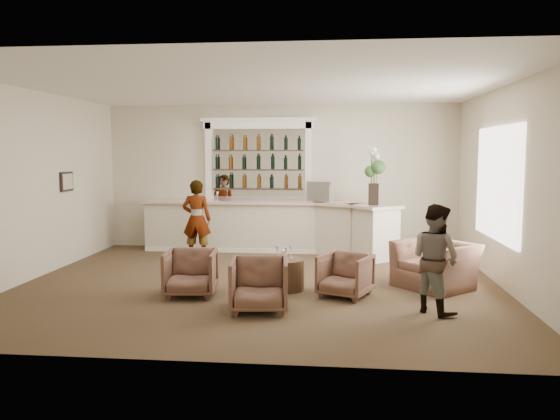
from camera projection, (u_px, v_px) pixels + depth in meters
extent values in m
plane|color=brown|center=(260.00, 284.00, 9.24)|extent=(8.00, 8.00, 0.00)
cube|color=beige|center=(280.00, 177.00, 12.53)|extent=(8.00, 0.04, 3.30)
cube|color=beige|center=(31.00, 185.00, 9.46)|extent=(0.04, 7.00, 3.30)
cube|color=beige|center=(508.00, 188.00, 8.66)|extent=(0.04, 7.00, 3.30)
cube|color=white|center=(259.00, 86.00, 8.89)|extent=(8.00, 7.00, 0.04)
cube|color=white|center=(497.00, 183.00, 9.16)|extent=(0.05, 2.40, 1.90)
cube|color=black|center=(67.00, 182.00, 10.65)|extent=(0.04, 0.46, 0.38)
cube|color=#C5B39D|center=(68.00, 182.00, 10.64)|extent=(0.01, 0.38, 0.30)
cube|color=silver|center=(235.00, 226.00, 12.40)|extent=(4.00, 0.70, 1.08)
cube|color=beige|center=(235.00, 202.00, 12.32)|extent=(4.10, 0.82, 0.06)
cube|color=silver|center=(339.00, 229.00, 11.93)|extent=(1.12, 1.04, 1.08)
cube|color=beige|center=(339.00, 204.00, 11.85)|extent=(1.27, 1.19, 0.06)
cube|color=silver|center=(373.00, 233.00, 11.35)|extent=(1.08, 1.14, 1.08)
cube|color=beige|center=(373.00, 206.00, 11.27)|extent=(1.24, 1.29, 0.06)
cube|color=white|center=(233.00, 250.00, 12.12)|extent=(4.00, 0.06, 0.10)
cube|color=white|center=(259.00, 164.00, 12.53)|extent=(2.15, 0.02, 1.65)
cube|color=white|center=(209.00, 186.00, 12.63)|extent=(0.14, 0.16, 2.90)
cube|color=white|center=(308.00, 186.00, 12.40)|extent=(0.14, 0.16, 2.90)
cube|color=white|center=(258.00, 125.00, 12.37)|extent=(2.52, 0.16, 0.18)
cube|color=white|center=(258.00, 120.00, 12.36)|extent=(2.64, 0.20, 0.08)
cube|color=#38291C|center=(258.00, 189.00, 12.48)|extent=(2.05, 0.20, 0.03)
cube|color=#38291C|center=(258.00, 170.00, 12.43)|extent=(2.05, 0.20, 0.03)
cube|color=#38291C|center=(258.00, 151.00, 12.38)|extent=(2.05, 0.20, 0.03)
cylinder|color=#462E1E|center=(285.00, 274.00, 8.82)|extent=(0.64, 0.64, 0.50)
imported|color=gray|center=(197.00, 219.00, 11.40)|extent=(0.61, 0.40, 1.65)
imported|color=gray|center=(435.00, 259.00, 7.51)|extent=(0.91, 0.93, 1.51)
imported|color=brown|center=(191.00, 273.00, 8.44)|extent=(0.84, 0.86, 0.72)
imported|color=brown|center=(259.00, 285.00, 7.63)|extent=(0.87, 0.89, 0.74)
imported|color=brown|center=(345.00, 275.00, 8.39)|extent=(0.95, 0.96, 0.67)
imported|color=brown|center=(435.00, 265.00, 8.94)|extent=(1.52, 1.54, 0.75)
cube|color=silver|center=(321.00, 191.00, 12.00)|extent=(0.61, 0.55, 0.45)
cube|color=black|center=(373.00, 194.00, 11.22)|extent=(0.20, 0.20, 0.44)
cube|color=white|center=(284.00, 254.00, 8.93)|extent=(0.08, 0.08, 0.12)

